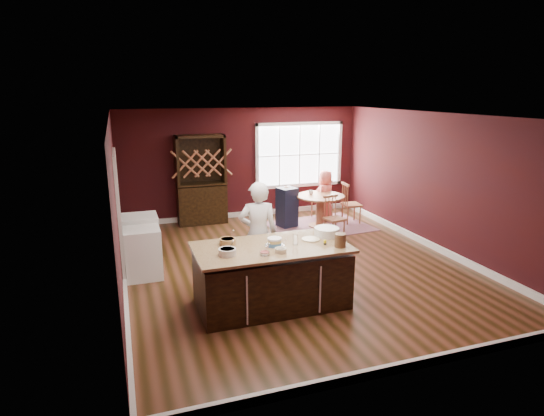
{
  "coord_description": "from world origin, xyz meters",
  "views": [
    {
      "loc": [
        -2.91,
        -7.29,
        3.11
      ],
      "look_at": [
        -0.35,
        0.2,
        1.05
      ],
      "focal_mm": 30.0,
      "sensor_mm": 36.0,
      "label": 1
    }
  ],
  "objects": [
    {
      "name": "room_shell",
      "position": [
        0.0,
        0.0,
        1.35
      ],
      "size": [
        7.0,
        7.0,
        7.0
      ],
      "color": "brown",
      "rests_on": "ground"
    },
    {
      "name": "window",
      "position": [
        1.5,
        3.47,
        1.5
      ],
      "size": [
        2.36,
        0.1,
        1.66
      ],
      "primitive_type": null,
      "color": "white",
      "rests_on": "room_shell"
    },
    {
      "name": "doorway",
      "position": [
        -2.97,
        0.6,
        1.02
      ],
      "size": [
        0.08,
        1.26,
        2.13
      ],
      "primitive_type": null,
      "color": "white",
      "rests_on": "room_shell"
    },
    {
      "name": "kitchen_island",
      "position": [
        -0.91,
        -1.39,
        0.44
      ],
      "size": [
        2.23,
        1.17,
        0.92
      ],
      "color": "black",
      "rests_on": "ground"
    },
    {
      "name": "dining_table",
      "position": [
        1.45,
        2.03,
        0.53
      ],
      "size": [
        1.11,
        1.11,
        0.75
      ],
      "color": "brown",
      "rests_on": "ground"
    },
    {
      "name": "baker",
      "position": [
        -0.87,
        -0.62,
        0.86
      ],
      "size": [
        0.7,
        0.53,
        1.73
      ],
      "primitive_type": "imported",
      "rotation": [
        0.0,
        0.0,
        2.94
      ],
      "color": "silver",
      "rests_on": "ground"
    },
    {
      "name": "layer_cake",
      "position": [
        -0.86,
        -1.4,
        0.98
      ],
      "size": [
        0.29,
        0.29,
        0.12
      ],
      "primitive_type": null,
      "color": "white",
      "rests_on": "kitchen_island"
    },
    {
      "name": "bowl_blue",
      "position": [
        -1.6,
        -1.55,
        0.97
      ],
      "size": [
        0.24,
        0.24,
        0.09
      ],
      "primitive_type": "cylinder",
      "color": "white",
      "rests_on": "kitchen_island"
    },
    {
      "name": "bowl_yellow",
      "position": [
        -1.49,
        -1.12,
        0.96
      ],
      "size": [
        0.24,
        0.24,
        0.09
      ],
      "primitive_type": "cylinder",
      "color": "olive",
      "rests_on": "kitchen_island"
    },
    {
      "name": "bowl_pink",
      "position": [
        -1.12,
        -1.73,
        0.95
      ],
      "size": [
        0.15,
        0.15,
        0.05
      ],
      "primitive_type": "cylinder",
      "color": "white",
      "rests_on": "kitchen_island"
    },
    {
      "name": "bowl_olive",
      "position": [
        -0.87,
        -1.69,
        0.95
      ],
      "size": [
        0.16,
        0.16,
        0.06
      ],
      "primitive_type": "cylinder",
      "color": "beige",
      "rests_on": "kitchen_island"
    },
    {
      "name": "drinking_glass",
      "position": [
        -0.55,
        -1.44,
        1.0
      ],
      "size": [
        0.08,
        0.08,
        0.15
      ],
      "primitive_type": "cylinder",
      "color": "#B0C2D0",
      "rests_on": "kitchen_island"
    },
    {
      "name": "dinner_plate",
      "position": [
        -0.25,
        -1.32,
        0.93
      ],
      "size": [
        0.27,
        0.27,
        0.02
      ],
      "primitive_type": "cylinder",
      "color": "beige",
      "rests_on": "kitchen_island"
    },
    {
      "name": "white_tub",
      "position": [
        0.05,
        -1.22,
        0.99
      ],
      "size": [
        0.38,
        0.38,
        0.13
      ],
      "primitive_type": "cylinder",
      "color": "silver",
      "rests_on": "kitchen_island"
    },
    {
      "name": "stoneware_crock",
      "position": [
        0.02,
        -1.74,
        1.02
      ],
      "size": [
        0.16,
        0.16,
        0.2
      ],
      "primitive_type": "cylinder",
      "color": "brown",
      "rests_on": "kitchen_island"
    },
    {
      "name": "toy_figurine",
      "position": [
        -0.15,
        -1.6,
        0.96
      ],
      "size": [
        0.05,
        0.05,
        0.08
      ],
      "primitive_type": null,
      "color": "yellow",
      "rests_on": "kitchen_island"
    },
    {
      "name": "rug",
      "position": [
        1.45,
        2.03,
        0.01
      ],
      "size": [
        2.38,
        1.92,
        0.01
      ],
      "primitive_type": "cube",
      "rotation": [
        0.0,
        0.0,
        0.1
      ],
      "color": "brown",
      "rests_on": "ground"
    },
    {
      "name": "chair_east",
      "position": [
        2.3,
        2.07,
        0.5
      ],
      "size": [
        0.43,
        0.44,
        1.0
      ],
      "primitive_type": null,
      "rotation": [
        0.0,
        0.0,
        1.5
      ],
      "color": "brown",
      "rests_on": "ground"
    },
    {
      "name": "chair_south",
      "position": [
        1.4,
        1.17,
        0.46
      ],
      "size": [
        0.45,
        0.43,
        0.93
      ],
      "primitive_type": null,
      "rotation": [
        0.0,
        0.0,
        0.18
      ],
      "color": "brown",
      "rests_on": "ground"
    },
    {
      "name": "chair_north",
      "position": [
        1.8,
        2.74,
        0.49
      ],
      "size": [
        0.49,
        0.48,
        0.98
      ],
      "primitive_type": null,
      "rotation": [
        0.0,
        0.0,
        3.39
      ],
      "color": "brown",
      "rests_on": "ground"
    },
    {
      "name": "seated_woman",
      "position": [
        1.8,
        2.49,
        0.62
      ],
      "size": [
        0.72,
        0.68,
        1.24
      ],
      "primitive_type": "imported",
      "rotation": [
        0.0,
        0.0,
        3.79
      ],
      "color": "#E9685D",
      "rests_on": "ground"
    },
    {
      "name": "high_chair",
      "position": [
        0.73,
        2.3,
        0.48
      ],
      "size": [
        0.48,
        0.48,
        0.97
      ],
      "primitive_type": null,
      "rotation": [
        0.0,
        0.0,
        0.27
      ],
      "color": "#1B203C",
      "rests_on": "ground"
    },
    {
      "name": "toddler",
      "position": [
        0.7,
        2.38,
        0.81
      ],
      "size": [
        0.18,
        0.14,
        0.26
      ],
      "primitive_type": null,
      "color": "#8CA5BF",
      "rests_on": "high_chair"
    },
    {
      "name": "table_plate",
      "position": [
        1.69,
        1.89,
        0.76
      ],
      "size": [
        0.2,
        0.2,
        0.02
      ],
      "primitive_type": "cylinder",
      "color": "beige",
      "rests_on": "dining_table"
    },
    {
      "name": "table_cup",
      "position": [
        1.3,
        2.23,
        0.79
      ],
      "size": [
        0.15,
        0.15,
        0.09
      ],
      "primitive_type": "imported",
      "rotation": [
        0.0,
        0.0,
        0.34
      ],
      "color": "white",
      "rests_on": "dining_table"
    },
    {
      "name": "hutch",
      "position": [
        -1.1,
        3.22,
        1.05
      ],
      "size": [
        1.15,
        0.48,
        2.11
      ],
      "primitive_type": "cube",
      "color": "black",
      "rests_on": "ground"
    },
    {
      "name": "washer",
      "position": [
        -2.64,
        0.28,
        0.43
      ],
      "size": [
        0.6,
        0.58,
        0.86
      ],
      "primitive_type": "cube",
      "color": "silver",
      "rests_on": "ground"
    },
    {
      "name": "dryer",
      "position": [
        -2.64,
        0.92,
        0.46
      ],
      "size": [
        0.63,
        0.61,
        0.92
      ],
      "primitive_type": "cube",
      "color": "white",
      "rests_on": "ground"
    }
  ]
}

